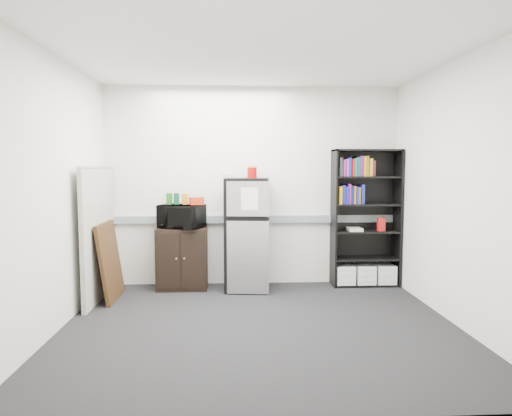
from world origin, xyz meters
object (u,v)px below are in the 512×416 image
(bookshelf, at_px, (365,219))
(cabinet, at_px, (182,258))
(microwave, at_px, (181,216))
(cubicle_partition, at_px, (99,233))
(refrigerator, at_px, (247,234))

(bookshelf, height_order, cabinet, bookshelf)
(bookshelf, height_order, microwave, bookshelf)
(cubicle_partition, distance_m, refrigerator, 1.85)
(bookshelf, bearing_deg, cubicle_partition, -171.94)
(cubicle_partition, height_order, refrigerator, cubicle_partition)
(cabinet, distance_m, microwave, 0.56)
(cabinet, xyz_separation_m, refrigerator, (0.86, -0.08, 0.33))
(cubicle_partition, bearing_deg, microwave, 22.99)
(bookshelf, bearing_deg, cabinet, -178.51)
(microwave, height_order, refrigerator, refrigerator)
(cubicle_partition, distance_m, cabinet, 1.12)
(cubicle_partition, height_order, cabinet, cubicle_partition)
(cabinet, height_order, microwave, microwave)
(cubicle_partition, relative_size, cabinet, 1.98)
(refrigerator, bearing_deg, microwave, -177.94)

